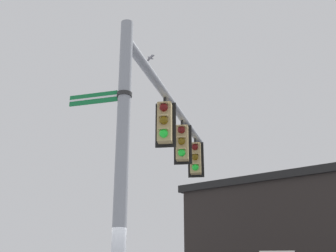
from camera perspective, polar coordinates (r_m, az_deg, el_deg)
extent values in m
cylinder|color=gray|center=(7.56, -6.45, -7.56)|extent=(0.25, 0.25, 6.63)
cylinder|color=gray|center=(11.70, 0.76, 2.81)|extent=(1.22, 7.18, 0.22)
cylinder|color=black|center=(10.85, -0.44, 3.51)|extent=(0.08, 0.08, 0.18)
cube|color=tan|center=(10.63, -0.45, 0.45)|extent=(0.36, 0.30, 1.05)
sphere|color=#590F0F|center=(10.58, -0.59, 2.58)|extent=(0.22, 0.22, 0.22)
cube|color=tan|center=(10.60, -0.61, 3.12)|extent=(0.24, 0.20, 0.03)
sphere|color=brown|center=(10.45, -0.60, 0.80)|extent=(0.22, 0.22, 0.22)
cube|color=tan|center=(10.47, -0.61, 1.35)|extent=(0.24, 0.20, 0.03)
sphere|color=#1EE533|center=(10.34, -0.61, -1.02)|extent=(0.22, 0.22, 0.22)
cube|color=tan|center=(10.35, -0.62, -0.46)|extent=(0.24, 0.20, 0.03)
cube|color=black|center=(10.79, -0.32, 0.15)|extent=(0.54, 0.03, 1.22)
cylinder|color=black|center=(12.50, 1.93, 0.35)|extent=(0.08, 0.08, 0.18)
cube|color=tan|center=(12.30, 1.97, -2.35)|extent=(0.36, 0.30, 1.05)
sphere|color=#590F0F|center=(12.23, 1.85, -0.52)|extent=(0.22, 0.22, 0.22)
cube|color=tan|center=(12.25, 1.84, -0.06)|extent=(0.24, 0.20, 0.03)
sphere|color=brown|center=(12.12, 1.87, -2.09)|extent=(0.22, 0.22, 0.22)
cube|color=tan|center=(12.14, 1.85, -1.61)|extent=(0.24, 0.20, 0.03)
sphere|color=#1EE533|center=(12.02, 1.89, -3.68)|extent=(0.22, 0.22, 0.22)
cube|color=tan|center=(12.03, 1.87, -3.20)|extent=(0.24, 0.20, 0.03)
cube|color=black|center=(12.46, 2.05, -2.58)|extent=(0.54, 0.03, 1.22)
cylinder|color=black|center=(14.19, 3.75, -2.07)|extent=(0.08, 0.08, 0.18)
cube|color=tan|center=(14.02, 3.80, -4.47)|extent=(0.36, 0.30, 1.05)
sphere|color=#590F0F|center=(13.93, 3.71, -2.88)|extent=(0.22, 0.22, 0.22)
cube|color=tan|center=(13.94, 3.69, -2.47)|extent=(0.24, 0.20, 0.03)
sphere|color=brown|center=(13.83, 3.74, -4.27)|extent=(0.22, 0.22, 0.22)
cube|color=tan|center=(13.84, 3.73, -3.85)|extent=(0.24, 0.20, 0.03)
sphere|color=#1EE533|center=(13.75, 3.77, -5.68)|extent=(0.22, 0.22, 0.22)
cube|color=tan|center=(13.75, 3.76, -5.26)|extent=(0.24, 0.20, 0.03)
cube|color=black|center=(14.18, 3.86, -4.65)|extent=(0.54, 0.03, 1.22)
cube|color=#147238|center=(8.33, -10.22, 3.72)|extent=(1.02, 0.17, 0.22)
cube|color=white|center=(8.31, -10.26, 3.77)|extent=(1.02, 0.15, 0.04)
cylinder|color=#262626|center=(8.08, -6.00, 4.27)|extent=(0.29, 0.29, 0.08)
ellipsoid|color=gray|center=(13.29, -2.40, 9.33)|extent=(0.21, 0.21, 0.07)
cube|color=gray|center=(13.31, -2.45, 9.33)|extent=(0.25, 0.24, 0.11)
cube|color=gray|center=(13.28, -2.35, 9.40)|extent=(0.26, 0.25, 0.05)
cube|color=#282321|center=(18.33, 22.04, -15.76)|extent=(12.03, 10.21, 5.08)
cube|color=black|center=(18.64, 20.99, -7.52)|extent=(12.51, 10.61, 0.30)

